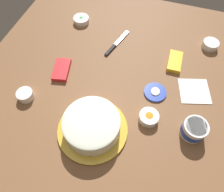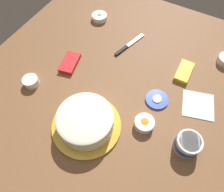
# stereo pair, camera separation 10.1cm
# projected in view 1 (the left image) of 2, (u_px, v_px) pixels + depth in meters

# --- Properties ---
(ground_plane) EXTENTS (1.54, 1.54, 0.00)m
(ground_plane) POSITION_uv_depth(u_px,v_px,m) (121.00, 85.00, 1.09)
(ground_plane) COLOR brown
(frosted_cake) EXTENTS (0.32, 0.32, 0.11)m
(frosted_cake) POSITION_uv_depth(u_px,v_px,m) (92.00, 126.00, 0.92)
(frosted_cake) COLOR gold
(frosted_cake) RESTS_ON ground_plane
(frosting_tub) EXTENTS (0.11, 0.11, 0.08)m
(frosting_tub) POSITION_uv_depth(u_px,v_px,m) (194.00, 129.00, 0.92)
(frosting_tub) COLOR white
(frosting_tub) RESTS_ON ground_plane
(frosting_tub_lid) EXTENTS (0.11, 0.11, 0.02)m
(frosting_tub_lid) POSITION_uv_depth(u_px,v_px,m) (155.00, 92.00, 1.06)
(frosting_tub_lid) COLOR #233DAD
(frosting_tub_lid) RESTS_ON ground_plane
(spreading_knife) EXTENTS (0.23, 0.08, 0.01)m
(spreading_knife) POSITION_uv_depth(u_px,v_px,m) (115.00, 45.00, 1.23)
(spreading_knife) COLOR silver
(spreading_knife) RESTS_ON ground_plane
(sprinkle_bowl_orange) EXTENTS (0.09, 0.09, 0.04)m
(sprinkle_bowl_orange) POSITION_uv_depth(u_px,v_px,m) (149.00, 117.00, 0.97)
(sprinkle_bowl_orange) COLOR white
(sprinkle_bowl_orange) RESTS_ON ground_plane
(sprinkle_bowl_green) EXTENTS (0.10, 0.10, 0.03)m
(sprinkle_bowl_green) POSITION_uv_depth(u_px,v_px,m) (81.00, 20.00, 1.33)
(sprinkle_bowl_green) COLOR white
(sprinkle_bowl_green) RESTS_ON ground_plane
(sprinkle_bowl_blue) EXTENTS (0.08, 0.08, 0.04)m
(sprinkle_bowl_blue) POSITION_uv_depth(u_px,v_px,m) (25.00, 95.00, 1.04)
(sprinkle_bowl_blue) COLOR white
(sprinkle_bowl_blue) RESTS_ON ground_plane
(sprinkle_bowl_yellow) EXTENTS (0.09, 0.09, 0.04)m
(sprinkle_bowl_yellow) POSITION_uv_depth(u_px,v_px,m) (210.00, 44.00, 1.21)
(sprinkle_bowl_yellow) COLOR white
(sprinkle_bowl_yellow) RESTS_ON ground_plane
(candy_box_lower) EXTENTS (0.16, 0.11, 0.02)m
(candy_box_lower) POSITION_uv_depth(u_px,v_px,m) (62.00, 70.00, 1.13)
(candy_box_lower) COLOR red
(candy_box_lower) RESTS_ON ground_plane
(candy_box_upper) EXTENTS (0.15, 0.08, 0.02)m
(candy_box_upper) POSITION_uv_depth(u_px,v_px,m) (175.00, 62.00, 1.16)
(candy_box_upper) COLOR yellow
(candy_box_upper) RESTS_ON ground_plane
(paper_napkin) EXTENTS (0.19, 0.19, 0.01)m
(paper_napkin) POSITION_uv_depth(u_px,v_px,m) (194.00, 91.00, 1.07)
(paper_napkin) COLOR white
(paper_napkin) RESTS_ON ground_plane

